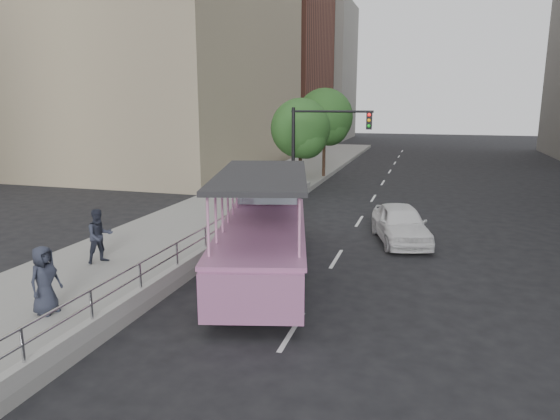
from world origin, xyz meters
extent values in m
plane|color=black|center=(0.00, 0.00, 0.00)|extent=(160.00, 160.00, 0.00)
cube|color=gray|center=(-5.75, 10.00, 0.15)|extent=(5.50, 80.00, 0.30)
cube|color=#A7A7A2|center=(-3.12, 2.00, 0.48)|extent=(0.24, 30.00, 0.36)
cylinder|color=silver|center=(-3.12, -6.00, 1.01)|extent=(0.07, 0.07, 0.70)
cylinder|color=silver|center=(-3.12, -4.00, 1.01)|extent=(0.07, 0.07, 0.70)
cylinder|color=silver|center=(-3.12, -2.00, 1.01)|extent=(0.07, 0.07, 0.70)
cylinder|color=silver|center=(-3.12, 0.00, 1.01)|extent=(0.07, 0.07, 0.70)
cylinder|color=silver|center=(-3.12, 2.00, 1.01)|extent=(0.07, 0.07, 0.70)
cylinder|color=silver|center=(-3.12, 4.00, 1.01)|extent=(0.07, 0.07, 0.70)
cylinder|color=silver|center=(-3.12, 6.00, 1.01)|extent=(0.07, 0.07, 0.70)
cylinder|color=silver|center=(-3.12, 8.00, 1.01)|extent=(0.07, 0.07, 0.70)
cylinder|color=silver|center=(-3.12, 10.00, 1.01)|extent=(0.07, 0.07, 0.70)
cylinder|color=silver|center=(-3.12, 12.00, 1.01)|extent=(0.07, 0.07, 0.70)
cylinder|color=silver|center=(-3.12, 2.00, 1.01)|extent=(0.06, 22.00, 0.06)
cylinder|color=silver|center=(-3.12, 2.00, 1.34)|extent=(0.06, 22.00, 0.06)
cylinder|color=black|center=(-1.17, -1.69, 0.44)|extent=(0.56, 0.94, 0.88)
cylinder|color=black|center=(0.91, -1.14, 0.44)|extent=(0.56, 0.94, 0.88)
cylinder|color=black|center=(-1.87, 0.97, 0.44)|extent=(0.56, 0.94, 0.88)
cylinder|color=black|center=(0.22, 1.52, 0.44)|extent=(0.56, 0.94, 0.88)
cylinder|color=black|center=(-2.57, 3.62, 0.44)|extent=(0.56, 0.94, 0.88)
cylinder|color=black|center=(-0.48, 4.17, 0.44)|extent=(0.56, 0.94, 0.88)
cube|color=pink|center=(-0.88, 1.43, 1.01)|extent=(4.42, 8.41, 1.23)
cube|color=pink|center=(-2.08, 5.99, 1.25)|extent=(2.86, 2.63, 1.53)
cylinder|color=pink|center=(-2.29, 6.79, 1.55)|extent=(2.40, 1.25, 2.31)
cube|color=#A15E8E|center=(0.18, -2.60, 1.01)|extent=(2.46, 0.96, 1.23)
cube|color=#A15E8E|center=(-0.88, 1.43, 1.68)|extent=(4.61, 8.72, 0.12)
cube|color=#232326|center=(-0.78, 1.05, 3.33)|extent=(4.16, 6.92, 0.14)
cube|color=#8996A2|center=(-1.64, 4.33, 2.28)|extent=(2.23, 0.77, 1.03)
cube|color=pink|center=(-1.75, 4.75, 1.98)|extent=(2.34, 1.50, 0.49)
imported|color=white|center=(3.03, 6.92, 0.75)|extent=(2.93, 4.75, 1.51)
imported|color=#282C3A|center=(-6.17, 0.51, 1.19)|extent=(1.04, 1.10, 1.78)
imported|color=#282C3A|center=(-4.95, -3.34, 1.16)|extent=(0.65, 0.91, 1.73)
cylinder|color=black|center=(-3.00, 5.25, 1.13)|extent=(0.07, 0.07, 2.26)
cube|color=#0B1C52|center=(-3.00, 5.25, 2.08)|extent=(0.10, 0.56, 0.81)
cube|color=white|center=(-2.97, 5.25, 2.08)|extent=(0.06, 0.36, 0.50)
cylinder|color=black|center=(-2.90, 12.50, 2.60)|extent=(0.18, 0.18, 5.20)
cylinder|color=black|center=(-0.90, 12.50, 5.00)|extent=(4.20, 0.12, 0.12)
cube|color=black|center=(1.00, 12.50, 4.55)|extent=(0.28, 0.22, 0.85)
sphere|color=red|center=(1.00, 12.37, 4.85)|extent=(0.16, 0.16, 0.16)
cylinder|color=#311F16|center=(-3.40, 16.00, 1.54)|extent=(0.22, 0.22, 3.08)
sphere|color=#285522|center=(-3.40, 16.00, 3.96)|extent=(3.52, 3.52, 3.52)
sphere|color=#285522|center=(-3.00, 15.70, 3.41)|extent=(2.42, 2.42, 2.42)
cylinder|color=#311F16|center=(-3.20, 22.00, 1.74)|extent=(0.22, 0.22, 3.47)
sphere|color=#285522|center=(-3.20, 22.00, 4.46)|extent=(3.97, 3.97, 3.97)
sphere|color=#285522|center=(-2.80, 21.70, 3.84)|extent=(2.73, 2.73, 2.73)
cube|color=brown|center=(-18.00, 48.00, 13.00)|extent=(18.00, 16.00, 26.00)
cube|color=slate|center=(-16.00, 64.00, 10.00)|extent=(16.00, 14.00, 20.00)
camera|label=1|loc=(3.92, -12.81, 5.43)|focal=32.00mm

